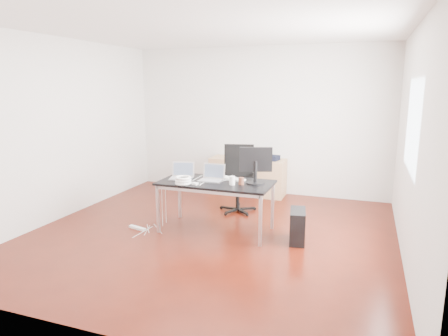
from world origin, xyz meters
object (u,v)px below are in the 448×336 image
(filing_cabinet_left, at_px, (225,175))
(filing_cabinet_right, at_px, (271,178))
(pc_tower, at_px, (297,226))
(office_chair, at_px, (238,175))
(desk, at_px, (216,185))

(filing_cabinet_left, bearing_deg, filing_cabinet_right, 0.00)
(pc_tower, bearing_deg, filing_cabinet_right, 102.76)
(filing_cabinet_left, distance_m, pc_tower, 2.77)
(office_chair, distance_m, pc_tower, 1.65)
(office_chair, relative_size, filing_cabinet_right, 1.54)
(filing_cabinet_right, distance_m, pc_tower, 2.28)
(desk, xyz_separation_m, filing_cabinet_right, (0.33, 2.08, -0.33))
(filing_cabinet_left, xyz_separation_m, filing_cabinet_right, (0.94, 0.00, 0.00))
(desk, relative_size, filing_cabinet_left, 2.29)
(filing_cabinet_right, bearing_deg, pc_tower, -67.97)
(office_chair, bearing_deg, pc_tower, -55.84)
(office_chair, bearing_deg, filing_cabinet_right, 58.55)
(pc_tower, bearing_deg, office_chair, 128.46)
(pc_tower, bearing_deg, filing_cabinet_left, 121.07)
(filing_cabinet_right, bearing_deg, filing_cabinet_left, 180.00)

